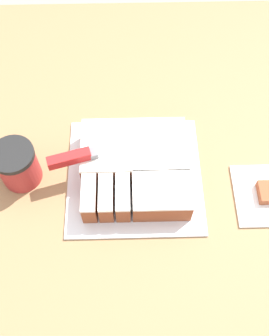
% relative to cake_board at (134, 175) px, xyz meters
% --- Properties ---
extents(ground_plane, '(8.00, 8.00, 0.00)m').
position_rel_cake_board_xyz_m(ground_plane, '(-0.07, 0.04, -0.90)').
color(ground_plane, '#9E9384').
extents(countertop, '(1.40, 1.10, 0.89)m').
position_rel_cake_board_xyz_m(countertop, '(-0.07, 0.04, -0.45)').
color(countertop, '#936D47').
rests_on(countertop, ground_plane).
extents(cake_board, '(0.30, 0.30, 0.01)m').
position_rel_cake_board_xyz_m(cake_board, '(0.00, 0.00, 0.00)').
color(cake_board, silver).
rests_on(cake_board, countertop).
extents(cake, '(0.23, 0.23, 0.06)m').
position_rel_cake_board_xyz_m(cake, '(0.00, 0.00, 0.03)').
color(cake, '#994C2D').
rests_on(cake, cake_board).
extents(knife, '(0.30, 0.10, 0.02)m').
position_rel_cake_board_xyz_m(knife, '(-0.10, 0.01, 0.07)').
color(knife, silver).
rests_on(knife, cake).
extents(coffee_cup, '(0.09, 0.09, 0.10)m').
position_rel_cake_board_xyz_m(coffee_cup, '(-0.25, 0.01, 0.05)').
color(coffee_cup, '#B23333').
rests_on(coffee_cup, countertop).
extents(paper_napkin, '(0.15, 0.15, 0.01)m').
position_rel_cake_board_xyz_m(paper_napkin, '(0.29, -0.06, 0.00)').
color(paper_napkin, white).
rests_on(paper_napkin, countertop).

